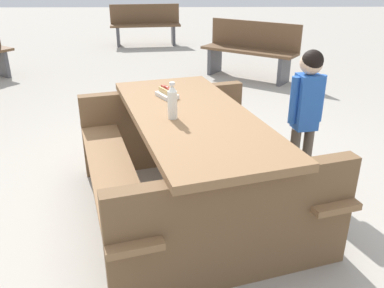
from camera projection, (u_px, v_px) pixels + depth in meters
name	position (u px, v px, depth m)	size (l,w,h in m)	color
ground_plane	(192.00, 209.00, 3.00)	(30.00, 30.00, 0.00)	#ADA599
picnic_table	(192.00, 155.00, 2.82)	(2.13, 1.86, 0.75)	olive
soda_bottle	(172.00, 102.00, 2.56)	(0.06, 0.06, 0.24)	silver
hotdog_tray	(167.00, 93.00, 3.00)	(0.21, 0.19, 0.08)	white
child_in_coat	(307.00, 103.00, 3.04)	(0.18, 0.27, 1.10)	brown
park_bench_near	(250.00, 49.00, 6.27)	(1.19, 1.46, 0.85)	brown
park_bench_far	(145.00, 24.00, 8.83)	(0.58, 1.54, 0.85)	brown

